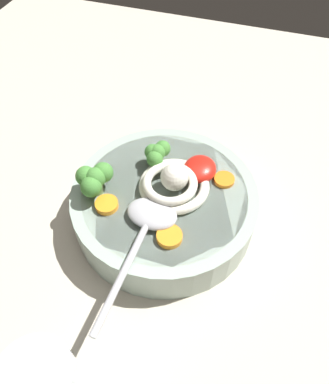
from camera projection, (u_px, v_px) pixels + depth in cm
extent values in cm
cube|color=#BCB29E|center=(151.00, 205.00, 53.64)|extent=(106.10, 106.10, 3.72)
cylinder|color=#9EB2A3|center=(164.00, 205.00, 47.95)|extent=(23.59, 23.59, 5.37)
cylinder|color=gold|center=(164.00, 204.00, 47.79)|extent=(20.76, 20.76, 4.94)
torus|color=silver|center=(174.00, 186.00, 45.73)|extent=(8.80, 8.80, 1.21)
torus|color=silver|center=(170.00, 183.00, 44.71)|extent=(9.43, 9.43, 1.09)
sphere|color=silver|center=(174.00, 177.00, 44.50)|extent=(3.41, 3.41, 3.41)
ellipsoid|color=#B7B7BC|center=(152.00, 214.00, 42.82)|extent=(4.64, 6.17, 1.60)
cylinder|color=#B7B7BC|center=(126.00, 268.00, 38.42)|extent=(15.02, 1.41, 0.80)
ellipsoid|color=red|center=(200.00, 169.00, 46.89)|extent=(4.63, 4.17, 2.08)
cylinder|color=#7A9E60|center=(98.00, 188.00, 45.36)|extent=(1.29, 1.29, 1.38)
sphere|color=#478938|center=(95.00, 178.00, 43.83)|extent=(2.54, 2.54, 2.54)
sphere|color=#478938|center=(91.00, 187.00, 43.25)|extent=(2.54, 2.54, 2.54)
sphere|color=#478938|center=(103.00, 172.00, 44.51)|extent=(2.54, 2.54, 2.54)
sphere|color=#478938|center=(86.00, 176.00, 44.22)|extent=(2.54, 2.54, 2.54)
cylinder|color=#7A9E60|center=(158.00, 161.00, 48.39)|extent=(1.07, 1.07, 1.15)
sphere|color=#478938|center=(157.00, 152.00, 47.12)|extent=(2.11, 2.11, 2.11)
sphere|color=#478938|center=(155.00, 159.00, 46.64)|extent=(2.11, 2.11, 2.11)
sphere|color=#478938|center=(163.00, 149.00, 47.69)|extent=(2.11, 2.11, 2.11)
sphere|color=#478938|center=(150.00, 151.00, 47.44)|extent=(2.11, 2.11, 2.11)
cylinder|color=orange|center=(224.00, 180.00, 46.78)|extent=(2.61, 2.61, 0.55)
cylinder|color=orange|center=(107.00, 205.00, 44.15)|extent=(2.79, 2.79, 0.76)
cylinder|color=orange|center=(169.00, 236.00, 41.35)|extent=(2.96, 2.96, 0.76)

